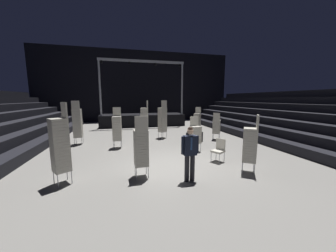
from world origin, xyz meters
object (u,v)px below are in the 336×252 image
man_with_tie (190,151)px  stage_riser (143,119)px  chair_stack_mid_left (141,147)px  chair_stack_rear_centre (78,123)px  chair_stack_front_right (217,126)px  chair_stack_aisle_right (197,120)px  chair_stack_rear_left (145,120)px  loose_chair_near_man (219,149)px  chair_stack_mid_right (195,134)px  chair_stack_mid_centre (60,144)px  chair_stack_rear_right (117,128)px  chair_stack_front_left (162,119)px  equipment_road_case (195,137)px  chair_stack_aisle_left (250,144)px

man_with_tie → stage_riser: bearing=-89.0°
chair_stack_mid_left → chair_stack_rear_centre: chair_stack_rear_centre is taller
chair_stack_front_right → chair_stack_rear_centre: 8.27m
man_with_tie → chair_stack_aisle_right: 8.17m
chair_stack_aisle_right → chair_stack_rear_centre: bearing=50.5°
chair_stack_rear_left → loose_chair_near_man: 5.58m
chair_stack_mid_left → chair_stack_rear_centre: 6.13m
chair_stack_front_right → chair_stack_aisle_right: size_ratio=0.87×
chair_stack_mid_right → chair_stack_rear_left: chair_stack_rear_left is taller
stage_riser → chair_stack_mid_centre: 12.37m
man_with_tie → chair_stack_rear_right: size_ratio=0.81×
chair_stack_front_left → chair_stack_rear_right: size_ratio=1.16×
chair_stack_rear_centre → chair_stack_rear_left: bearing=6.1°
chair_stack_front_right → chair_stack_mid_centre: chair_stack_mid_centre is taller
chair_stack_rear_right → equipment_road_case: bearing=-172.9°
chair_stack_mid_left → stage_riser: bearing=81.1°
man_with_tie → chair_stack_aisle_right: bearing=-114.1°
chair_stack_aisle_right → chair_stack_rear_left: bearing=54.5°
chair_stack_front_right → chair_stack_mid_centre: size_ratio=0.69×
chair_stack_front_left → chair_stack_aisle_left: chair_stack_front_left is taller
chair_stack_rear_right → loose_chair_near_man: chair_stack_rear_right is taller
man_with_tie → chair_stack_aisle_right: chair_stack_aisle_right is taller
stage_riser → chair_stack_front_left: 6.10m
chair_stack_rear_right → chair_stack_aisle_right: chair_stack_rear_right is taller
chair_stack_aisle_left → equipment_road_case: 4.75m
chair_stack_front_right → equipment_road_case: bearing=-132.1°
chair_stack_front_right → chair_stack_mid_centre: (-7.57, -4.40, 0.38)m
loose_chair_near_man → chair_stack_front_left: bearing=-15.3°
stage_riser → man_with_tie: stage_riser is taller
chair_stack_aisle_right → equipment_road_case: size_ratio=2.18×
chair_stack_mid_centre → chair_stack_front_right: bearing=-93.6°
stage_riser → chair_stack_mid_right: (1.60, -9.46, 0.20)m
chair_stack_front_left → equipment_road_case: (1.59, -1.69, -0.93)m
stage_riser → chair_stack_front_left: stage_riser is taller
chair_stack_front_right → chair_stack_rear_left: (-4.39, 1.23, 0.38)m
chair_stack_mid_left → chair_stack_rear_centre: (-3.04, 5.32, 0.21)m
stage_riser → chair_stack_aisle_left: (2.39, -12.43, 0.37)m
man_with_tie → chair_stack_front_right: size_ratio=1.02×
chair_stack_front_right → chair_stack_aisle_left: 5.25m
stage_riser → chair_stack_rear_left: bearing=-94.8°
chair_stack_front_right → chair_stack_aisle_left: (-1.49, -5.03, 0.17)m
chair_stack_mid_right → chair_stack_rear_left: bearing=-62.8°
chair_stack_mid_left → chair_stack_aisle_left: same height
chair_stack_front_left → chair_stack_mid_right: 3.56m
chair_stack_mid_centre → chair_stack_mid_left: bearing=-126.2°
chair_stack_front_right → chair_stack_rear_right: (-6.04, -0.52, 0.21)m
stage_riser → chair_stack_mid_centre: (-3.69, -11.79, 0.58)m
chair_stack_front_right → chair_stack_mid_right: (-2.28, -2.06, 0.00)m
chair_stack_front_left → chair_stack_rear_centre: size_ratio=1.00×
chair_stack_front_right → chair_stack_aisle_right: 2.30m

